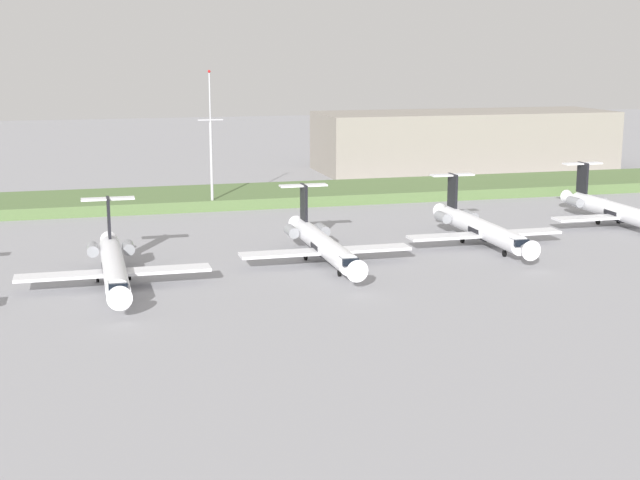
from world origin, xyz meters
TOP-DOWN VIEW (x-y plane):
  - ground_plane at (0.00, 30.00)m, footprint 500.00×500.00m
  - grass_berm at (0.00, 64.00)m, footprint 320.00×20.00m
  - regional_jet_second at (-27.05, 7.06)m, footprint 22.81×31.00m
  - regional_jet_third at (0.33, 12.03)m, footprint 22.81×31.00m
  - regional_jet_fourth at (25.21, 16.86)m, footprint 22.81×31.00m
  - regional_jet_fifth at (52.26, 24.58)m, footprint 22.81×31.00m
  - antenna_mast at (-8.21, 54.85)m, footprint 4.40×0.50m
  - distant_hangar at (57.68, 96.64)m, footprint 69.52×22.88m

SIDE VIEW (x-z plane):
  - ground_plane at x=0.00m, z-range 0.00..0.00m
  - grass_berm at x=0.00m, z-range 0.00..1.91m
  - regional_jet_second at x=-27.05m, z-range -1.96..7.04m
  - regional_jet_third at x=0.33m, z-range -1.96..7.04m
  - regional_jet_fourth at x=25.21m, z-range -1.96..7.04m
  - regional_jet_fifth at x=52.26m, z-range -1.96..7.04m
  - distant_hangar at x=57.68m, z-range 0.00..13.53m
  - antenna_mast at x=-8.21m, z-range -2.09..22.28m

